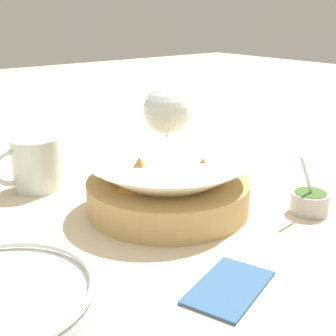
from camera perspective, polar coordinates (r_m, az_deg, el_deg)
The scene contains 6 objects.
ground_plane at distance 0.75m, azimuth 3.19°, elevation -5.15°, with size 4.00×4.00×0.00m, color beige.
food_basket at distance 0.74m, azimuth -0.04°, elevation -2.30°, with size 0.26×0.26×0.10m.
sauce_cup at distance 0.77m, azimuth 16.89°, elevation -3.92°, with size 0.07×0.06×0.10m.
wine_glass at distance 0.94m, azimuth -0.15°, elevation 6.71°, with size 0.10×0.10×0.16m.
beer_mug at distance 0.86m, azimuth -15.81°, elevation 0.27°, with size 0.12×0.08×0.09m.
napkin at distance 0.56m, azimuth 7.44°, elevation -14.06°, with size 0.13×0.10×0.01m.
Camera 1 is at (0.46, 0.51, 0.31)m, focal length 50.00 mm.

